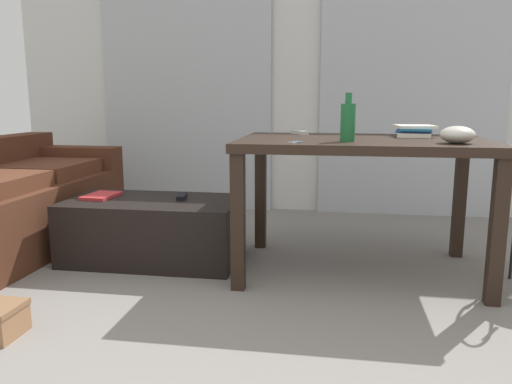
{
  "coord_description": "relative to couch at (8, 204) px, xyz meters",
  "views": [
    {
      "loc": [
        0.38,
        -1.38,
        1.01
      ],
      "look_at": [
        -0.12,
        1.68,
        0.43
      ],
      "focal_mm": 35.35,
      "sensor_mm": 36.0,
      "label": 1
    }
  ],
  "objects": [
    {
      "name": "ground_plane",
      "position": [
        1.8,
        -0.43,
        -0.31
      ],
      "size": [
        7.65,
        7.65,
        0.0
      ],
      "primitive_type": "plane",
      "color": "gray"
    },
    {
      "name": "coffee_table",
      "position": [
        1.05,
        -0.07,
        -0.12
      ],
      "size": [
        1.07,
        0.59,
        0.39
      ],
      "color": "black",
      "rests_on": "ground"
    },
    {
      "name": "scissors",
      "position": [
        1.96,
        -0.39,
        0.47
      ],
      "size": [
        0.07,
        0.1,
        0.0
      ],
      "color": "#9EA0A5",
      "rests_on": "craft_table"
    },
    {
      "name": "curtains",
      "position": [
        1.8,
        1.48,
        0.75
      ],
      "size": [
        3.51,
        0.03,
        2.13
      ],
      "color": "#B2B7BC",
      "rests_on": "ground"
    },
    {
      "name": "tv_remote_on_table",
      "position": [
        1.93,
        0.21,
        0.48
      ],
      "size": [
        0.12,
        0.15,
        0.02
      ],
      "primitive_type": "cube",
      "rotation": [
        0.0,
        0.0,
        0.58
      ],
      "color": "#B7B7B2",
      "rests_on": "craft_table"
    },
    {
      "name": "bowl",
      "position": [
        2.77,
        -0.32,
        0.52
      ],
      "size": [
        0.17,
        0.17,
        0.09
      ],
      "primitive_type": "ellipsoid",
      "color": "beige",
      "rests_on": "craft_table"
    },
    {
      "name": "craft_table",
      "position": [
        2.31,
        -0.09,
        0.37
      ],
      "size": [
        1.38,
        0.89,
        0.78
      ],
      "color": "black",
      "rests_on": "ground"
    },
    {
      "name": "book_stack",
      "position": [
        2.62,
        0.13,
        0.51
      ],
      "size": [
        0.24,
        0.27,
        0.07
      ],
      "color": "silver",
      "rests_on": "craft_table"
    },
    {
      "name": "bottle_near",
      "position": [
        2.22,
        -0.28,
        0.58
      ],
      "size": [
        0.08,
        0.08,
        0.25
      ],
      "color": "#195B2D",
      "rests_on": "craft_table"
    },
    {
      "name": "tv_remote_primary",
      "position": [
        1.21,
        -0.0,
        0.09
      ],
      "size": [
        0.08,
        0.17,
        0.03
      ],
      "primitive_type": "cube",
      "rotation": [
        0.0,
        0.0,
        0.19
      ],
      "color": "black",
      "rests_on": "coffee_table"
    },
    {
      "name": "wall_back",
      "position": [
        1.8,
        1.56,
        0.94
      ],
      "size": [
        5.14,
        0.1,
        2.51
      ],
      "primitive_type": "cube",
      "color": "silver",
      "rests_on": "ground"
    },
    {
      "name": "magazine",
      "position": [
        0.69,
        -0.04,
        0.08
      ],
      "size": [
        0.19,
        0.27,
        0.02
      ],
      "primitive_type": "cube",
      "rotation": [
        0.0,
        0.0,
        -0.07
      ],
      "color": "red",
      "rests_on": "coffee_table"
    },
    {
      "name": "couch",
      "position": [
        0.0,
        0.0,
        0.0
      ],
      "size": [
        0.83,
        1.74,
        0.73
      ],
      "color": "#4C2819",
      "rests_on": "ground"
    }
  ]
}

